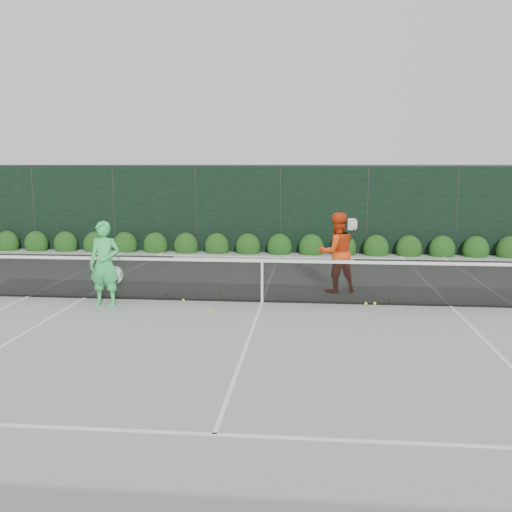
# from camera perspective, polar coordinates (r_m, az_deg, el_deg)

# --- Properties ---
(ground) EXTENTS (80.00, 80.00, 0.00)m
(ground) POSITION_cam_1_polar(r_m,az_deg,el_deg) (12.80, 0.61, -4.64)
(ground) COLOR gray
(ground) RESTS_ON ground
(tennis_net) EXTENTS (12.90, 0.10, 1.07)m
(tennis_net) POSITION_cam_1_polar(r_m,az_deg,el_deg) (12.69, 0.51, -2.31)
(tennis_net) COLOR #10311C
(tennis_net) RESTS_ON ground
(player_woman) EXTENTS (0.69, 0.46, 1.85)m
(player_woman) POSITION_cam_1_polar(r_m,az_deg,el_deg) (12.78, -14.89, -0.75)
(player_woman) COLOR #3FD76A
(player_woman) RESTS_ON ground
(player_man) EXTENTS (1.14, 1.02, 1.93)m
(player_man) POSITION_cam_1_polar(r_m,az_deg,el_deg) (13.83, 8.06, 0.37)
(player_man) COLOR #EC4613
(player_man) RESTS_ON ground
(court_lines) EXTENTS (11.03, 23.83, 0.01)m
(court_lines) POSITION_cam_1_polar(r_m,az_deg,el_deg) (12.80, 0.61, -4.62)
(court_lines) COLOR white
(court_lines) RESTS_ON ground
(windscreen_fence) EXTENTS (32.00, 21.07, 3.06)m
(windscreen_fence) POSITION_cam_1_polar(r_m,az_deg,el_deg) (9.86, -0.71, 0.22)
(windscreen_fence) COLOR black
(windscreen_fence) RESTS_ON ground
(hedge_row) EXTENTS (31.66, 0.65, 0.94)m
(hedge_row) POSITION_cam_1_polar(r_m,az_deg,el_deg) (19.77, 2.37, 0.90)
(hedge_row) COLOR #11370F
(hedge_row) RESTS_ON ground
(tennis_balls) EXTENTS (5.20, 1.88, 0.07)m
(tennis_balls) POSITION_cam_1_polar(r_m,az_deg,el_deg) (12.81, 1.55, -4.49)
(tennis_balls) COLOR #C8F736
(tennis_balls) RESTS_ON ground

